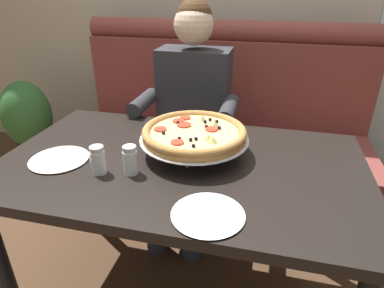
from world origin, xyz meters
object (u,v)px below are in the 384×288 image
Objects in this scene: plate_near_right at (208,213)px; diner_main at (190,109)px; dining_table at (181,180)px; shaker_pepper_flakes at (98,162)px; shaker_oregano at (131,162)px; plate_near_left at (59,158)px; pizza at (194,133)px; booth_bench at (217,141)px; potted_plant at (28,121)px.

diner_main is at bearing 107.35° from plate_near_right.
diner_main is (-0.12, 0.61, 0.07)m from dining_table.
plate_near_right is at bearing -18.85° from shaker_pepper_flakes.
shaker_pepper_flakes is 0.12m from shaker_oregano.
pizza is at bearing 20.21° from plate_near_left.
plate_near_left is (-0.46, -0.98, 0.34)m from booth_bench.
diner_main is 11.84× the size of shaker_oregano.
booth_bench reaches higher than pizza.
booth_bench is 1.08m from shaker_oregano.
shaker_pepper_flakes is 1.65m from potted_plant.
plate_near_left is 0.65m from plate_near_right.
shaker_oregano is at bearing 151.50° from plate_near_right.
shaker_oregano is at bearing 12.47° from shaker_pepper_flakes.
shaker_pepper_flakes reaches higher than potted_plant.
pizza is 0.28m from shaker_oregano.
potted_plant is (-1.64, 1.20, -0.35)m from plate_near_right.
dining_table is at bearing 13.02° from plate_near_left.
shaker_oregano is (-0.18, -0.20, -0.04)m from pizza.
dining_table is at bearing 40.71° from shaker_oregano.
shaker_pepper_flakes is 0.47× the size of plate_near_left.
shaker_pepper_flakes is 0.48× the size of plate_near_right.
booth_bench is 1.47× the size of diner_main.
shaker_oregano is 0.15× the size of potted_plant.
plate_near_left is at bearing -159.79° from pizza.
pizza is 1.77m from potted_plant.
pizza is 0.61× the size of potted_plant.
shaker_pepper_flakes is (-0.14, -0.76, 0.06)m from diner_main.
pizza is (0.15, -0.54, 0.10)m from diner_main.
booth_bench reaches higher than shaker_pepper_flakes.
diner_main reaches higher than plate_near_left.
shaker_pepper_flakes is (-0.26, -1.03, 0.37)m from booth_bench.
shaker_pepper_flakes is at bearing -104.21° from booth_bench.
shaker_oregano is at bearing -37.95° from potted_plant.
dining_table is 13.25× the size of shaker_pepper_flakes.
dining_table is at bearing -31.57° from potted_plant.
booth_bench is 8.52× the size of plate_near_right.
booth_bench is 1.13m from shaker_pepper_flakes.
diner_main reaches higher than potted_plant.
booth_bench is at bearing 75.79° from shaker_pepper_flakes.
diner_main is (-0.12, -0.27, 0.31)m from booth_bench.
shaker_oregano is 0.49× the size of plate_near_right.
shaker_pepper_flakes is at bearing -100.64° from diner_main.
plate_near_right reaches higher than dining_table.
shaker_pepper_flakes is at bearing -149.71° from dining_table.
pizza reaches higher than shaker_pepper_flakes.
pizza is at bearing 37.57° from shaker_pepper_flakes.
diner_main is 5.78× the size of plate_near_right.
dining_table is 0.63m from diner_main.
shaker_oregano reaches higher than potted_plant.
shaker_pepper_flakes reaches higher than plate_near_right.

